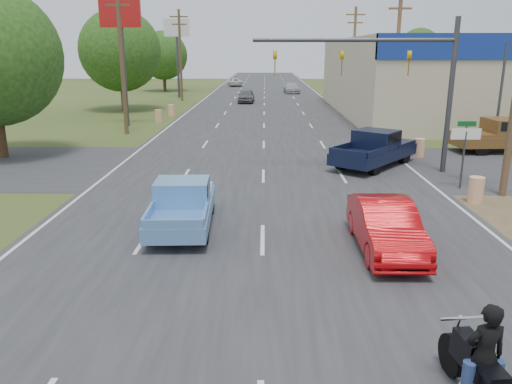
{
  "coord_description": "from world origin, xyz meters",
  "views": [
    {
      "loc": [
        0.05,
        -6.17,
        5.52
      ],
      "look_at": [
        -0.21,
        8.75,
        1.3
      ],
      "focal_mm": 35.0,
      "sensor_mm": 36.0,
      "label": 1
    }
  ],
  "objects_px": {
    "red_convertible": "(386,227)",
    "brown_pickup": "(501,135)",
    "rider": "(484,362)",
    "distant_car_silver": "(292,88)",
    "distant_car_grey": "(246,96)",
    "distant_car_white": "(235,82)",
    "navy_pickup": "(376,148)",
    "blue_pickup": "(183,203)",
    "motorcycle": "(483,384)"
  },
  "relations": [
    {
      "from": "motorcycle",
      "to": "distant_car_white",
      "type": "relative_size",
      "value": 0.55
    },
    {
      "from": "distant_car_white",
      "to": "navy_pickup",
      "type": "bearing_deg",
      "value": 90.66
    },
    {
      "from": "motorcycle",
      "to": "distant_car_silver",
      "type": "xyz_separation_m",
      "value": [
        0.26,
        62.74,
        0.16
      ]
    },
    {
      "from": "motorcycle",
      "to": "distant_car_silver",
      "type": "distance_m",
      "value": 62.74
    },
    {
      "from": "distant_car_grey",
      "to": "distant_car_white",
      "type": "height_order",
      "value": "distant_car_grey"
    },
    {
      "from": "brown_pickup",
      "to": "distant_car_silver",
      "type": "distance_m",
      "value": 42.39
    },
    {
      "from": "brown_pickup",
      "to": "distant_car_silver",
      "type": "height_order",
      "value": "brown_pickup"
    },
    {
      "from": "rider",
      "to": "navy_pickup",
      "type": "height_order",
      "value": "navy_pickup"
    },
    {
      "from": "motorcycle",
      "to": "brown_pickup",
      "type": "xyz_separation_m",
      "value": [
        9.96,
        21.48,
        0.41
      ]
    },
    {
      "from": "distant_car_silver",
      "to": "distant_car_white",
      "type": "bearing_deg",
      "value": 118.35
    },
    {
      "from": "distant_car_white",
      "to": "distant_car_silver",
      "type": "bearing_deg",
      "value": 112.73
    },
    {
      "from": "motorcycle",
      "to": "navy_pickup",
      "type": "relative_size",
      "value": 0.44
    },
    {
      "from": "motorcycle",
      "to": "distant_car_silver",
      "type": "height_order",
      "value": "distant_car_silver"
    },
    {
      "from": "distant_car_silver",
      "to": "distant_car_white",
      "type": "height_order",
      "value": "distant_car_silver"
    },
    {
      "from": "distant_car_silver",
      "to": "distant_car_white",
      "type": "relative_size",
      "value": 1.09
    },
    {
      "from": "red_convertible",
      "to": "brown_pickup",
      "type": "height_order",
      "value": "brown_pickup"
    },
    {
      "from": "rider",
      "to": "distant_car_silver",
      "type": "relative_size",
      "value": 0.37
    },
    {
      "from": "red_convertible",
      "to": "blue_pickup",
      "type": "relative_size",
      "value": 0.91
    },
    {
      "from": "rider",
      "to": "distant_car_white",
      "type": "bearing_deg",
      "value": -90.11
    },
    {
      "from": "distant_car_silver",
      "to": "distant_car_grey",
      "type": "bearing_deg",
      "value": -116.92
    },
    {
      "from": "motorcycle",
      "to": "red_convertible",
      "type": "bearing_deg",
      "value": 83.4
    },
    {
      "from": "red_convertible",
      "to": "distant_car_grey",
      "type": "bearing_deg",
      "value": 97.01
    },
    {
      "from": "red_convertible",
      "to": "distant_car_silver",
      "type": "relative_size",
      "value": 0.9
    },
    {
      "from": "rider",
      "to": "distant_car_grey",
      "type": "distance_m",
      "value": 49.6
    },
    {
      "from": "rider",
      "to": "navy_pickup",
      "type": "bearing_deg",
      "value": -103.07
    },
    {
      "from": "motorcycle",
      "to": "distant_car_white",
      "type": "distance_m",
      "value": 76.78
    },
    {
      "from": "navy_pickup",
      "to": "brown_pickup",
      "type": "height_order",
      "value": "brown_pickup"
    },
    {
      "from": "motorcycle",
      "to": "navy_pickup",
      "type": "bearing_deg",
      "value": 76.98
    },
    {
      "from": "distant_car_grey",
      "to": "rider",
      "type": "bearing_deg",
      "value": -82.32
    },
    {
      "from": "blue_pickup",
      "to": "distant_car_grey",
      "type": "bearing_deg",
      "value": 86.68
    },
    {
      "from": "rider",
      "to": "distant_car_silver",
      "type": "distance_m",
      "value": 62.67
    },
    {
      "from": "blue_pickup",
      "to": "distant_car_grey",
      "type": "height_order",
      "value": "blue_pickup"
    },
    {
      "from": "distant_car_grey",
      "to": "distant_car_white",
      "type": "xyz_separation_m",
      "value": [
        -2.8,
        26.96,
        -0.12
      ]
    },
    {
      "from": "red_convertible",
      "to": "distant_car_grey",
      "type": "relative_size",
      "value": 1.02
    },
    {
      "from": "motorcycle",
      "to": "distant_car_white",
      "type": "xyz_separation_m",
      "value": [
        -8.26,
        76.33,
        0.07
      ]
    },
    {
      "from": "rider",
      "to": "distant_car_silver",
      "type": "xyz_separation_m",
      "value": [
        0.27,
        62.67,
        -0.19
      ]
    },
    {
      "from": "motorcycle",
      "to": "rider",
      "type": "xyz_separation_m",
      "value": [
        -0.01,
        0.07,
        0.35
      ]
    },
    {
      "from": "distant_car_silver",
      "to": "brown_pickup",
      "type": "bearing_deg",
      "value": -80.52
    },
    {
      "from": "rider",
      "to": "brown_pickup",
      "type": "distance_m",
      "value": 23.61
    },
    {
      "from": "navy_pickup",
      "to": "brown_pickup",
      "type": "relative_size",
      "value": 0.94
    },
    {
      "from": "navy_pickup",
      "to": "distant_car_white",
      "type": "bearing_deg",
      "value": 138.96
    },
    {
      "from": "motorcycle",
      "to": "distant_car_silver",
      "type": "relative_size",
      "value": 0.5
    },
    {
      "from": "blue_pickup",
      "to": "distant_car_white",
      "type": "height_order",
      "value": "blue_pickup"
    },
    {
      "from": "motorcycle",
      "to": "rider",
      "type": "distance_m",
      "value": 0.36
    },
    {
      "from": "red_convertible",
      "to": "brown_pickup",
      "type": "xyz_separation_m",
      "value": [
        9.92,
        14.76,
        0.23
      ]
    },
    {
      "from": "blue_pickup",
      "to": "distant_car_white",
      "type": "distance_m",
      "value": 67.71
    },
    {
      "from": "rider",
      "to": "blue_pickup",
      "type": "height_order",
      "value": "rider"
    },
    {
      "from": "brown_pickup",
      "to": "motorcycle",
      "type": "bearing_deg",
      "value": 150.06
    },
    {
      "from": "rider",
      "to": "brown_pickup",
      "type": "bearing_deg",
      "value": -121.25
    },
    {
      "from": "blue_pickup",
      "to": "brown_pickup",
      "type": "height_order",
      "value": "brown_pickup"
    }
  ]
}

